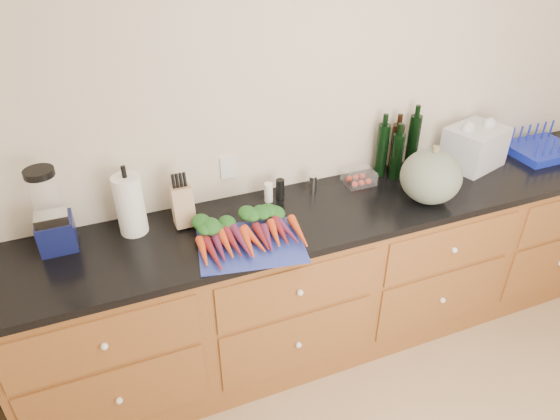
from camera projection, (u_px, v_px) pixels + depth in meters
name	position (u px, v px, depth m)	size (l,w,h in m)	color
wall_back	(330.00, 117.00, 2.71)	(4.10, 0.05, 2.60)	beige
cabinets	(348.00, 274.00, 2.91)	(3.60, 0.64, 0.90)	brown
countertop	(354.00, 205.00, 2.66)	(3.64, 0.62, 0.04)	black
cutting_board	(251.00, 244.00, 2.32)	(0.49, 0.37, 0.01)	#2A3AA8
carrots	(248.00, 234.00, 2.34)	(0.49, 0.33, 0.06)	#F14C1C
squash	(431.00, 177.00, 2.59)	(0.32, 0.32, 0.29)	#566252
blender_appliance	(51.00, 215.00, 2.22)	(0.16, 0.16, 0.40)	#0F1547
paper_towel	(130.00, 205.00, 2.35)	(0.13, 0.13, 0.30)	white
knife_block	(183.00, 206.00, 2.43)	(0.10, 0.10, 0.20)	tan
grinder_salt	(268.00, 192.00, 2.63)	(0.05, 0.05, 0.11)	white
grinder_pepper	(280.00, 189.00, 2.65)	(0.05, 0.05, 0.11)	black
canister_chrome	(313.00, 184.00, 2.71)	(0.04, 0.04, 0.10)	silver
tomato_box	(359.00, 177.00, 2.80)	(0.16, 0.13, 0.08)	white
bottles	(397.00, 149.00, 2.85)	(0.27, 0.14, 0.33)	black
grocery_bag	(474.00, 147.00, 2.95)	(0.32, 0.26, 0.24)	silver
dish_rack	(542.00, 148.00, 3.12)	(0.40, 0.32, 0.16)	#1424B3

